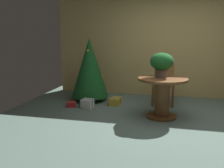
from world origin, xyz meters
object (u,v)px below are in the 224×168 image
at_px(round_dining_table, 162,93).
at_px(gift_box_cream, 87,103).
at_px(flower_vase, 162,63).
at_px(gift_box_red, 71,104).
at_px(holiday_tree, 90,68).
at_px(wooden_chair_far, 164,81).
at_px(gift_box_gold, 116,101).

bearing_deg(round_dining_table, gift_box_cream, 169.95).
height_order(round_dining_table, flower_vase, flower_vase).
bearing_deg(flower_vase, gift_box_red, 173.83).
relative_size(holiday_tree, gift_box_red, 5.88).
xyz_separation_m(flower_vase, holiday_tree, (-1.66, 0.81, -0.24)).
bearing_deg(gift_box_red, round_dining_table, -8.38).
bearing_deg(holiday_tree, gift_box_red, -111.15).
height_order(wooden_chair_far, gift_box_gold, wooden_chair_far).
bearing_deg(wooden_chair_far, gift_box_gold, -165.06).
relative_size(holiday_tree, gift_box_gold, 4.71).
relative_size(gift_box_red, gift_box_gold, 0.80).
distance_m(round_dining_table, gift_box_red, 1.99).
xyz_separation_m(wooden_chair_far, gift_box_red, (-1.93, -0.63, -0.49)).
distance_m(wooden_chair_far, holiday_tree, 1.71).
distance_m(flower_vase, gift_box_cream, 1.79).
distance_m(round_dining_table, gift_box_cream, 1.62).
xyz_separation_m(flower_vase, gift_box_gold, (-0.99, 0.56, -0.94)).
bearing_deg(wooden_chair_far, flower_vase, -92.34).
relative_size(wooden_chair_far, gift_box_red, 3.78).
distance_m(gift_box_cream, gift_box_gold, 0.65).
bearing_deg(flower_vase, holiday_tree, 153.90).
xyz_separation_m(flower_vase, wooden_chair_far, (0.03, 0.84, -0.48)).
relative_size(wooden_chair_far, gift_box_gold, 3.03).
relative_size(round_dining_table, flower_vase, 1.99).
bearing_deg(gift_box_gold, holiday_tree, 159.55).
relative_size(flower_vase, gift_box_cream, 1.79).
height_order(round_dining_table, gift_box_red, round_dining_table).
bearing_deg(gift_box_red, holiday_tree, 68.85).
height_order(flower_vase, gift_box_gold, flower_vase).
height_order(flower_vase, holiday_tree, holiday_tree).
height_order(round_dining_table, wooden_chair_far, wooden_chair_far).
height_order(wooden_chair_far, holiday_tree, holiday_tree).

